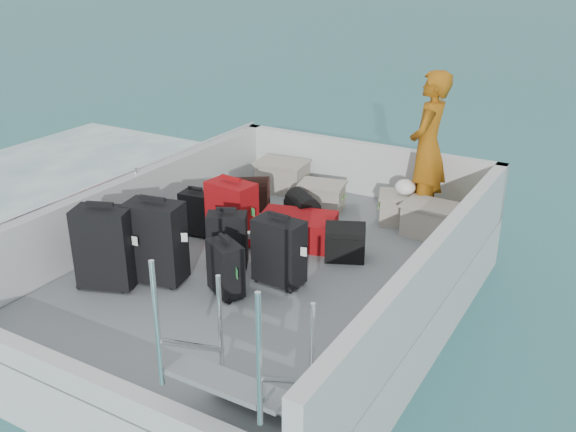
% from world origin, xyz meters
% --- Properties ---
extents(ground, '(160.00, 160.00, 0.00)m').
position_xyz_m(ground, '(0.00, 0.00, 0.00)').
color(ground, '#1B615F').
rests_on(ground, ground).
extents(ferry_hull, '(3.60, 5.00, 0.60)m').
position_xyz_m(ferry_hull, '(0.00, 0.00, 0.30)').
color(ferry_hull, silver).
rests_on(ferry_hull, ground).
extents(deck, '(3.30, 4.70, 0.02)m').
position_xyz_m(deck, '(0.00, 0.00, 0.61)').
color(deck, slate).
rests_on(deck, ferry_hull).
extents(deck_fittings, '(3.60, 5.00, 0.90)m').
position_xyz_m(deck_fittings, '(0.35, -0.32, 0.99)').
color(deck_fittings, '#B8BDBD').
rests_on(deck_fittings, deck).
extents(suitcase_0, '(0.60, 0.47, 0.81)m').
position_xyz_m(suitcase_0, '(-1.09, -1.15, 1.03)').
color(suitcase_0, black).
rests_on(suitcase_0, deck).
extents(suitcase_1, '(0.40, 0.25, 0.58)m').
position_xyz_m(suitcase_1, '(-1.18, -0.61, 0.91)').
color(suitcase_1, black).
rests_on(suitcase_1, deck).
extents(suitcase_2, '(0.38, 0.26, 0.51)m').
position_xyz_m(suitcase_2, '(-1.11, 0.26, 0.88)').
color(suitcase_2, black).
rests_on(suitcase_2, deck).
extents(suitcase_3, '(0.59, 0.42, 0.82)m').
position_xyz_m(suitcase_3, '(-0.76, -0.82, 1.03)').
color(suitcase_3, black).
rests_on(suitcase_3, deck).
extents(suitcase_4, '(0.46, 0.39, 0.59)m').
position_xyz_m(suitcase_4, '(-0.33, -0.23, 0.91)').
color(suitcase_4, black).
rests_on(suitcase_4, deck).
extents(suitcase_5, '(0.55, 0.37, 0.71)m').
position_xyz_m(suitcase_5, '(-0.63, 0.27, 0.98)').
color(suitcase_5, '#970B0D').
rests_on(suitcase_5, deck).
extents(suitcase_6, '(0.44, 0.38, 0.53)m').
position_xyz_m(suitcase_6, '(-0.02, -0.70, 0.89)').
color(suitcase_6, black).
rests_on(suitcase_6, deck).
extents(suitcase_7, '(0.49, 0.30, 0.67)m').
position_xyz_m(suitcase_7, '(0.30, -0.26, 0.95)').
color(suitcase_7, black).
rests_on(suitcase_7, deck).
extents(suitcase_8, '(0.93, 0.73, 0.32)m').
position_xyz_m(suitcase_8, '(-0.01, 0.64, 0.78)').
color(suitcase_8, '#970B0D').
rests_on(suitcase_8, deck).
extents(duffel_0, '(0.58, 0.53, 0.32)m').
position_xyz_m(duffel_0, '(-1.02, 1.21, 0.78)').
color(duffel_0, black).
rests_on(duffel_0, deck).
extents(duffel_1, '(0.55, 0.52, 0.32)m').
position_xyz_m(duffel_1, '(-0.18, 1.06, 0.78)').
color(duffel_1, black).
rests_on(duffel_1, deck).
extents(duffel_2, '(0.50, 0.45, 0.32)m').
position_xyz_m(duffel_2, '(0.61, 0.55, 0.78)').
color(duffel_2, black).
rests_on(duffel_2, deck).
extents(crate_0, '(0.67, 0.50, 0.38)m').
position_xyz_m(crate_0, '(-1.01, 1.99, 0.81)').
color(crate_0, '#A59C90').
rests_on(crate_0, deck).
extents(crate_1, '(0.59, 0.46, 0.31)m').
position_xyz_m(crate_1, '(-0.24, 1.67, 0.78)').
color(crate_1, '#A59C90').
rests_on(crate_1, deck).
extents(crate_2, '(0.65, 0.54, 0.33)m').
position_xyz_m(crate_2, '(0.80, 1.77, 0.79)').
color(crate_2, '#A59C90').
rests_on(crate_2, deck).
extents(crate_3, '(0.60, 0.43, 0.35)m').
position_xyz_m(crate_3, '(1.20, 1.57, 0.80)').
color(crate_3, '#A59C90').
rests_on(crate_3, deck).
extents(yellow_bag, '(0.28, 0.26, 0.22)m').
position_xyz_m(yellow_bag, '(1.45, 2.12, 0.73)').
color(yellow_bag, yellow).
rests_on(yellow_bag, deck).
extents(white_bag, '(0.24, 0.24, 0.18)m').
position_xyz_m(white_bag, '(0.80, 1.77, 1.04)').
color(white_bag, white).
rests_on(white_bag, crate_2).
extents(passenger, '(0.44, 0.67, 1.79)m').
position_xyz_m(passenger, '(0.96, 1.98, 1.52)').
color(passenger, orange).
rests_on(passenger, deck).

